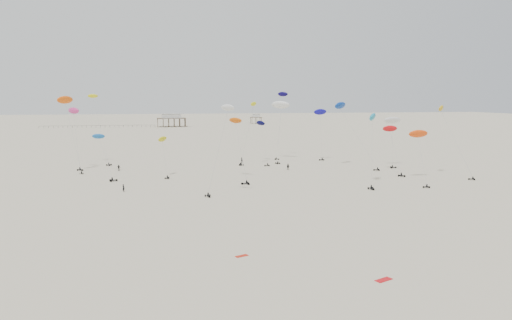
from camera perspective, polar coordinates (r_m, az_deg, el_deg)
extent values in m
plane|color=beige|center=(225.72, -5.73, 1.69)|extent=(900.00, 900.00, 0.00)
cube|color=brown|center=(374.08, -9.65, 4.72)|extent=(21.00, 13.00, 0.30)
cube|color=silver|center=(374.01, -9.66, 4.99)|extent=(14.00, 8.40, 3.20)
cube|color=#B2B2AD|center=(373.95, -9.66, 5.25)|extent=(15.00, 9.00, 0.30)
cube|color=brown|center=(412.29, 0.01, 4.89)|extent=(9.00, 7.00, 0.30)
cube|color=silver|center=(412.24, 0.01, 5.08)|extent=(5.60, 4.20, 2.40)
cube|color=#B2B2AD|center=(412.19, 0.01, 5.27)|extent=(6.00, 4.50, 0.30)
cube|color=black|center=(376.11, -17.59, 3.78)|extent=(80.00, 0.10, 0.10)
cylinder|color=gray|center=(122.88, 13.13, 0.86)|extent=(0.03, 0.03, 17.91)
ellipsoid|color=#188FB5|center=(127.19, 13.17, 4.82)|extent=(4.16, 5.01, 2.35)
cylinder|color=gray|center=(158.02, -1.01, 2.96)|extent=(0.03, 0.03, 18.68)
ellipsoid|color=yellow|center=(159.28, -0.28, 6.43)|extent=(3.10, 3.27, 1.61)
cylinder|color=gray|center=(162.01, 0.89, 1.85)|extent=(0.03, 0.03, 18.05)
ellipsoid|color=#040436|center=(168.45, 0.53, 4.24)|extent=(3.59, 4.38, 2.01)
cylinder|color=gray|center=(108.60, -4.34, 0.94)|extent=(0.03, 0.03, 18.78)
ellipsoid|color=silver|center=(110.02, -3.23, 6.01)|extent=(3.52, 3.41, 1.73)
cylinder|color=gray|center=(146.79, 15.66, 0.94)|extent=(0.03, 0.03, 17.77)
ellipsoid|color=red|center=(153.14, 15.05, 3.50)|extent=(4.54, 2.34, 2.15)
cylinder|color=gray|center=(135.75, -10.36, 0.15)|extent=(0.03, 0.03, 10.52)
ellipsoid|color=yellow|center=(138.08, -10.65, 2.37)|extent=(3.42, 3.95, 1.86)
cylinder|color=gray|center=(157.17, -19.78, 2.12)|extent=(0.03, 0.03, 17.16)
ellipsoid|color=#E3358F|center=(159.86, -20.12, 5.33)|extent=(4.35, 4.01, 2.15)
cylinder|color=gray|center=(178.43, 2.74, 3.90)|extent=(0.03, 0.03, 25.89)
ellipsoid|color=#0C0547|center=(185.48, 3.08, 7.53)|extent=(4.10, 3.70, 1.99)
cylinder|color=gray|center=(150.67, -20.16, 2.47)|extent=(0.03, 0.03, 20.74)
ellipsoid|color=#FD5C0D|center=(153.89, -21.00, 6.44)|extent=(5.06, 4.98, 2.56)
cylinder|color=gray|center=(171.87, 7.43, 2.69)|extent=(0.03, 0.03, 15.09)
ellipsoid|color=#110C9F|center=(172.53, 7.35, 5.48)|extent=(5.05, 2.70, 2.40)
cylinder|color=gray|center=(144.04, 21.89, 1.79)|extent=(0.03, 0.03, 20.43)
ellipsoid|color=gold|center=(147.32, 20.39, 5.57)|extent=(3.81, 4.18, 2.03)
cylinder|color=gray|center=(138.79, -17.14, 2.58)|extent=(0.03, 0.03, 25.76)
ellipsoid|color=yellow|center=(145.94, -18.16, 6.97)|extent=(2.88, 1.52, 1.37)
cylinder|color=gray|center=(127.52, -1.79, 1.01)|extent=(0.03, 0.03, 18.13)
ellipsoid|color=#DA570B|center=(132.68, -2.37, 4.55)|extent=(4.12, 4.21, 2.00)
cylinder|color=gray|center=(132.05, 18.44, 0.01)|extent=(0.03, 0.03, 18.76)
ellipsoid|color=#FF4A0D|center=(139.25, 18.05, 2.88)|extent=(5.40, 2.48, 2.68)
cylinder|color=gray|center=(159.53, 15.34, 1.74)|extent=(0.03, 0.03, 14.30)
ellipsoid|color=silver|center=(162.48, 15.31, 4.40)|extent=(5.67, 2.66, 2.79)
cylinder|color=gray|center=(167.18, 2.65, 2.97)|extent=(0.03, 0.03, 22.08)
ellipsoid|color=white|center=(173.82, 2.82, 6.32)|extent=(7.23, 6.70, 3.38)
cylinder|color=gray|center=(170.20, -17.02, 1.04)|extent=(0.03, 0.03, 16.34)
ellipsoid|color=blue|center=(177.08, -17.57, 2.61)|extent=(4.49, 2.44, 2.14)
cylinder|color=gray|center=(154.42, 11.57, 2.53)|extent=(0.03, 0.03, 22.88)
ellipsoid|color=#0C389E|center=(159.08, 9.60, 6.17)|extent=(5.98, 5.41, 2.81)
imported|color=black|center=(117.49, -14.89, -3.53)|extent=(0.89, 0.90, 2.07)
imported|color=black|center=(148.02, 3.69, -1.14)|extent=(1.21, 1.11, 2.15)
imported|color=black|center=(151.30, -15.41, -1.20)|extent=(1.34, 0.84, 2.13)
imported|color=black|center=(164.50, -1.64, -0.29)|extent=(0.91, 0.82, 2.07)
cube|color=red|center=(61.96, 14.39, -13.16)|extent=(2.38, 1.71, 0.08)
cube|color=red|center=(68.56, -1.64, -10.93)|extent=(1.93, 1.34, 0.07)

